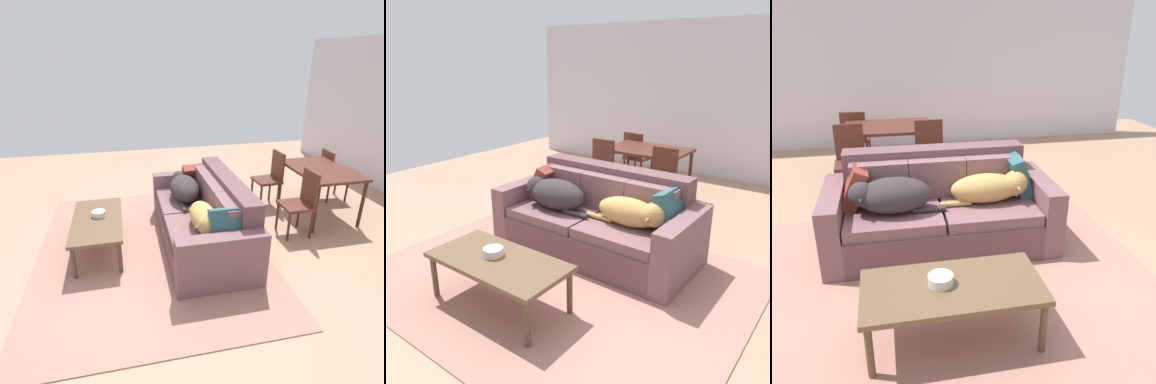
{
  "view_description": "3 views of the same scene",
  "coord_description": "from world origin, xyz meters",
  "views": [
    {
      "loc": [
        3.61,
        -0.77,
        2.37
      ],
      "look_at": [
        -0.32,
        0.13,
        0.66
      ],
      "focal_mm": 30.42,
      "sensor_mm": 36.0,
      "label": 1
    },
    {
      "loc": [
        2.12,
        -3.15,
        2.07
      ],
      "look_at": [
        -0.25,
        0.05,
        0.72
      ],
      "focal_mm": 37.4,
      "sensor_mm": 36.0,
      "label": 2
    },
    {
      "loc": [
        -0.6,
        -3.4,
        2.1
      ],
      "look_at": [
        0.07,
        -0.06,
        0.67
      ],
      "focal_mm": 38.21,
      "sensor_mm": 36.0,
      "label": 3
    }
  ],
  "objects": [
    {
      "name": "dog_on_right_cushion",
      "position": [
        0.37,
        0.12,
        0.62
      ],
      "size": [
        0.87,
        0.35,
        0.3
      ],
      "rotation": [
        0.0,
        0.0,
        -0.01
      ],
      "color": "tan",
      "rests_on": "couch"
    },
    {
      "name": "dining_chair_near_left",
      "position": [
        -1.03,
        1.63,
        0.51
      ],
      "size": [
        0.42,
        0.42,
        0.92
      ],
      "rotation": [
        0.0,
        0.0,
        0.05
      ],
      "color": "#52281D",
      "rests_on": "ground"
    },
    {
      "name": "dining_chair_near_right",
      "position": [
        -0.04,
        1.61,
        0.51
      ],
      "size": [
        0.4,
        0.4,
        0.93
      ],
      "rotation": [
        0.0,
        0.0,
        0.0
      ],
      "color": "#52281D",
      "rests_on": "ground"
    },
    {
      "name": "area_rug",
      "position": [
        -0.12,
        -0.48,
        0.01
      ],
      "size": [
        3.57,
        2.87,
        0.01
      ],
      "primitive_type": "cube",
      "rotation": [
        0.0,
        0.0,
        -0.01
      ],
      "color": "#AF7667",
      "rests_on": "ground"
    },
    {
      "name": "dining_table",
      "position": [
        -0.54,
        2.21,
        0.69
      ],
      "size": [
        1.18,
        0.85,
        0.77
      ],
      "color": "#52281D",
      "rests_on": "ground"
    },
    {
      "name": "back_partition",
      "position": [
        0.0,
        4.0,
        1.35
      ],
      "size": [
        8.0,
        0.12,
        2.7
      ],
      "primitive_type": "cube",
      "color": "silver",
      "rests_on": "ground"
    },
    {
      "name": "dining_chair_far_left",
      "position": [
        -1.03,
        2.76,
        0.49
      ],
      "size": [
        0.43,
        0.43,
        0.88
      ],
      "rotation": [
        0.0,
        0.0,
        3.06
      ],
      "color": "#52281D",
      "rests_on": "ground"
    },
    {
      "name": "ground_plane",
      "position": [
        0.0,
        0.0,
        0.0
      ],
      "size": [
        10.0,
        10.0,
        0.0
      ],
      "primitive_type": "plane",
      "color": "tan"
    },
    {
      "name": "couch",
      "position": [
        -0.12,
        0.25,
        0.35
      ],
      "size": [
        2.2,
        1.01,
        0.92
      ],
      "rotation": [
        0.0,
        0.0,
        -0.01
      ],
      "color": "brown",
      "rests_on": "ground"
    },
    {
      "name": "throw_pillow_by_right_arm",
      "position": [
        0.69,
        0.3,
        0.65
      ],
      "size": [
        0.24,
        0.41,
        0.43
      ],
      "primitive_type": "cube",
      "rotation": [
        0.0,
        -0.28,
        -0.01
      ],
      "color": "#2B565B",
      "rests_on": "couch"
    },
    {
      "name": "dog_on_left_cushion",
      "position": [
        -0.59,
        0.07,
        0.63
      ],
      "size": [
        0.87,
        0.4,
        0.33
      ],
      "rotation": [
        0.0,
        0.0,
        -0.01
      ],
      "color": "#342D2E",
      "rests_on": "couch"
    },
    {
      "name": "throw_pillow_by_left_arm",
      "position": [
        -0.92,
        0.31,
        0.65
      ],
      "size": [
        0.31,
        0.42,
        0.42
      ],
      "primitive_type": "cube",
      "rotation": [
        0.0,
        0.42,
        0.06
      ],
      "color": "maroon",
      "rests_on": "couch"
    },
    {
      "name": "coffee_table",
      "position": [
        -0.22,
        -1.13,
        0.4
      ],
      "size": [
        1.23,
        0.61,
        0.45
      ],
      "color": "brown",
      "rests_on": "ground"
    },
    {
      "name": "bowl_on_coffee_table",
      "position": [
        -0.3,
        -1.11,
        0.48
      ],
      "size": [
        0.17,
        0.17,
        0.07
      ],
      "primitive_type": "cylinder",
      "color": "silver",
      "rests_on": "coffee_table"
    }
  ]
}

